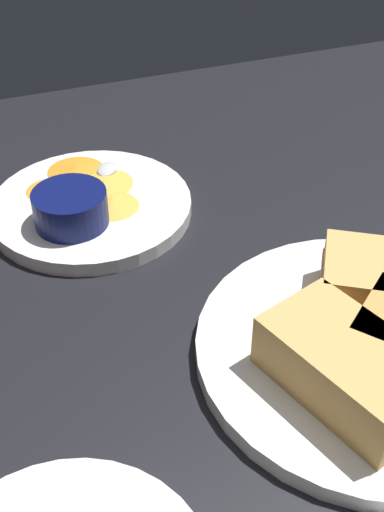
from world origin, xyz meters
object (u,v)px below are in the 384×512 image
at_px(sandwich_half_near, 347,366).
at_px(spoon_by_dark_ramekin, 382,337).
at_px(plate_sandwich_main, 368,350).
at_px(plate_chips_companion, 91,207).
at_px(ramekin_light_gravy, 70,207).
at_px(spoon_by_gravy_ramekin, 104,175).

relative_size(sandwich_half_near, spoon_by_dark_ramekin, 1.61).
bearing_deg(sandwich_half_near, plate_sandwich_main, -54.51).
xyz_separation_m(sandwich_half_near, plate_chips_companion, (0.32, 0.12, -0.03)).
bearing_deg(spoon_by_dark_ramekin, plate_chips_companion, 31.48).
height_order(spoon_by_dark_ramekin, plate_chips_companion, spoon_by_dark_ramekin).
bearing_deg(plate_chips_companion, sandwich_half_near, -159.51).
bearing_deg(plate_sandwich_main, ramekin_light_gravy, 36.79).
relative_size(plate_sandwich_main, ramekin_light_gravy, 3.79).
height_order(plate_sandwich_main, spoon_by_dark_ramekin, spoon_by_dark_ramekin).
height_order(plate_sandwich_main, sandwich_half_near, sandwich_half_near).
height_order(sandwich_half_near, spoon_by_dark_ramekin, sandwich_half_near).
relative_size(plate_sandwich_main, spoon_by_dark_ramekin, 3.16).
xyz_separation_m(plate_sandwich_main, spoon_by_dark_ramekin, (0.00, -0.01, 0.01)).
bearing_deg(plate_sandwich_main, spoon_by_dark_ramekin, -87.67).
distance_m(spoon_by_dark_ramekin, spoon_by_gravy_ramekin, 0.36).
distance_m(ramekin_light_gravy, spoon_by_gravy_ramekin, 0.09).
xyz_separation_m(sandwich_half_near, spoon_by_gravy_ramekin, (0.36, 0.10, -0.02)).
height_order(plate_chips_companion, spoon_by_gravy_ramekin, spoon_by_gravy_ramekin).
xyz_separation_m(spoon_by_dark_ramekin, ramekin_light_gravy, (0.26, 0.20, 0.02)).
relative_size(sandwich_half_near, plate_chips_companion, 0.67).
bearing_deg(ramekin_light_gravy, plate_sandwich_main, -143.21).
bearing_deg(sandwich_half_near, ramekin_light_gravy, 27.05).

